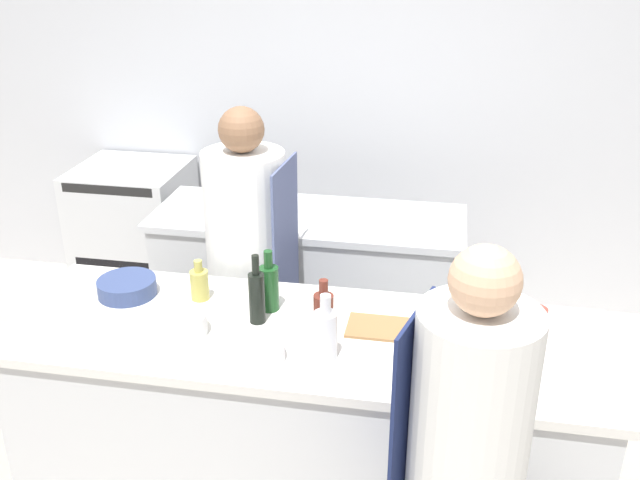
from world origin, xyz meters
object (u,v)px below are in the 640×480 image
object	(u,v)px
oven_range	(136,234)
bowl_prep_small	(127,287)
chef_at_stove	(248,271)
bowl_ceramic_blue	(181,324)
bottle_sauce	(324,312)
bottle_wine	(325,333)
bottle_cooking_oil	(199,284)
bowl_mixing_large	(256,352)
stockpot	(262,193)
cup	(536,320)
bottle_vinegar	(257,296)
bottle_olive_oil	(269,286)

from	to	relation	value
oven_range	bowl_prep_small	distance (m)	1.80
chef_at_stove	bowl_ceramic_blue	xyz separation A→B (m)	(-0.05, -0.78, 0.14)
bottle_sauce	chef_at_stove	bearing A→B (deg)	126.96
bottle_wine	bowl_ceramic_blue	world-z (taller)	bottle_wine
chef_at_stove	bowl_prep_small	bearing A→B (deg)	-33.71
bottle_cooking_oil	bowl_ceramic_blue	xyz separation A→B (m)	(0.02, -0.29, -0.03)
bowl_mixing_large	bowl_ceramic_blue	distance (m)	0.36
bottle_sauce	bowl_ceramic_blue	world-z (taller)	bottle_sauce
bowl_prep_small	oven_range	bearing A→B (deg)	114.19
bottle_sauce	stockpot	xyz separation A→B (m)	(-0.57, 1.21, 0.03)
bottle_wine	stockpot	size ratio (longest dim) A/B	0.88
cup	bottle_vinegar	bearing A→B (deg)	-173.47
bowl_mixing_large	chef_at_stove	bearing A→B (deg)	107.90
bowl_mixing_large	bowl_ceramic_blue	size ratio (longest dim) A/B	1.03
bottle_vinegar	stockpot	xyz separation A→B (m)	(-0.29, 1.17, 0.00)
bowl_prep_small	cup	size ratio (longest dim) A/B	2.44
bottle_olive_oil	bowl_prep_small	world-z (taller)	bottle_olive_oil
bottle_vinegar	bottle_sauce	world-z (taller)	bottle_vinegar
chef_at_stove	bowl_ceramic_blue	size ratio (longest dim) A/B	7.87
bottle_cooking_oil	bowl_ceramic_blue	world-z (taller)	bottle_cooking_oil
stockpot	bowl_prep_small	bearing A→B (deg)	-107.90
bowl_ceramic_blue	bottle_vinegar	bearing A→B (deg)	28.09
bottle_olive_oil	bottle_wine	distance (m)	0.44
bottle_vinegar	bowl_prep_small	bearing A→B (deg)	169.22
bottle_vinegar	bottle_cooking_oil	world-z (taller)	bottle_vinegar
bottle_wine	stockpot	distance (m)	1.50
oven_range	bottle_cooking_oil	distance (m)	1.94
bottle_olive_oil	bottle_cooking_oil	world-z (taller)	bottle_olive_oil
bottle_olive_oil	bottle_sauce	world-z (taller)	bottle_olive_oil
bowl_ceramic_blue	stockpot	world-z (taller)	stockpot
bowl_mixing_large	bottle_olive_oil	bearing A→B (deg)	96.75
bottle_olive_oil	oven_range	bearing A→B (deg)	130.54
bowl_prep_small	stockpot	xyz separation A→B (m)	(0.34, 1.05, 0.08)
bottle_olive_oil	bottle_vinegar	xyz separation A→B (m)	(-0.02, -0.11, 0.01)
bottle_sauce	stockpot	size ratio (longest dim) A/B	0.79
bowl_mixing_large	cup	xyz separation A→B (m)	(1.05, 0.40, 0.02)
oven_range	bottle_vinegar	world-z (taller)	bottle_vinegar
bottle_olive_oil	cup	world-z (taller)	bottle_olive_oil
bowl_ceramic_blue	stockpot	xyz separation A→B (m)	(-0.01, 1.31, 0.08)
bottle_wine	stockpot	bearing A→B (deg)	113.90
bottle_cooking_oil	bowl_mixing_large	bearing A→B (deg)	-48.42
bottle_cooking_oil	bottle_sauce	distance (m)	0.61
bottle_vinegar	stockpot	distance (m)	1.20
bowl_ceramic_blue	chef_at_stove	bearing A→B (deg)	86.18
oven_range	bowl_prep_small	xyz separation A→B (m)	(0.71, -1.58, 0.48)
bowl_ceramic_blue	cup	xyz separation A→B (m)	(1.39, 0.28, 0.01)
bowl_prep_small	bowl_ceramic_blue	bearing A→B (deg)	-37.25
chef_at_stove	bowl_prep_small	size ratio (longest dim) A/B	6.46
bowl_mixing_large	cup	bearing A→B (deg)	20.70
bottle_sauce	bowl_prep_small	world-z (taller)	bottle_sauce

